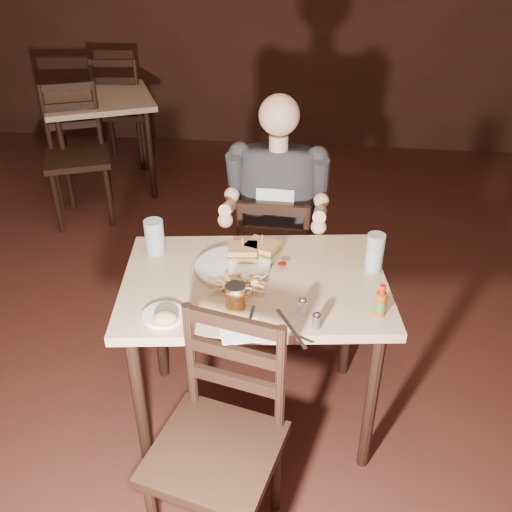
# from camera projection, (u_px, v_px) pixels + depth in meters

# --- Properties ---
(room_shell) EXTENTS (7.00, 7.00, 7.00)m
(room_shell) POSITION_uv_depth(u_px,v_px,m) (173.00, 119.00, 2.03)
(room_shell) COLOR black
(room_shell) RESTS_ON ground
(main_table) EXTENTS (1.14, 0.84, 0.77)m
(main_table) POSITION_uv_depth(u_px,v_px,m) (255.00, 299.00, 2.34)
(main_table) COLOR tan
(main_table) RESTS_ON ground
(bg_table) EXTENTS (1.06, 1.06, 0.77)m
(bg_table) POSITION_uv_depth(u_px,v_px,m) (100.00, 108.00, 4.48)
(bg_table) COLOR tan
(bg_table) RESTS_ON ground
(chair_far) EXTENTS (0.41, 0.45, 0.86)m
(chair_far) POSITION_uv_depth(u_px,v_px,m) (276.00, 261.00, 3.04)
(chair_far) COLOR black
(chair_far) RESTS_ON ground
(chair_near) EXTENTS (0.52, 0.55, 0.91)m
(chair_near) POSITION_uv_depth(u_px,v_px,m) (215.00, 453.00, 1.95)
(chair_near) COLOR black
(chair_near) RESTS_ON ground
(bg_chair_far) EXTENTS (0.50, 0.54, 0.98)m
(bg_chair_far) POSITION_uv_depth(u_px,v_px,m) (124.00, 110.00, 5.04)
(bg_chair_far) COLOR black
(bg_chair_far) RESTS_ON ground
(bg_chair_near) EXTENTS (0.60, 0.62, 0.97)m
(bg_chair_near) POSITION_uv_depth(u_px,v_px,m) (77.00, 158.00, 4.12)
(bg_chair_near) COLOR black
(bg_chair_near) RESTS_ON ground
(diner) EXTENTS (0.52, 0.42, 0.88)m
(diner) POSITION_uv_depth(u_px,v_px,m) (277.00, 187.00, 2.76)
(diner) COLOR #2F2D32
(diner) RESTS_ON chair_far
(dinner_plate) EXTENTS (0.34, 0.34, 0.02)m
(dinner_plate) POSITION_uv_depth(u_px,v_px,m) (233.00, 268.00, 2.34)
(dinner_plate) COLOR white
(dinner_plate) RESTS_ON main_table
(sandwich_left) EXTENTS (0.16, 0.14, 0.11)m
(sandwich_left) POSITION_uv_depth(u_px,v_px,m) (262.00, 244.00, 2.38)
(sandwich_left) COLOR tan
(sandwich_left) RESTS_ON dinner_plate
(sandwich_right) EXTENTS (0.13, 0.11, 0.10)m
(sandwich_right) POSITION_uv_depth(u_px,v_px,m) (243.00, 248.00, 2.36)
(sandwich_right) COLOR tan
(sandwich_right) RESTS_ON dinner_plate
(fries_pile) EXTENTS (0.26, 0.20, 0.04)m
(fries_pile) POSITION_uv_depth(u_px,v_px,m) (236.00, 281.00, 2.21)
(fries_pile) COLOR tan
(fries_pile) RESTS_ON dinner_plate
(ketchup_dollop) EXTENTS (0.04, 0.04, 0.01)m
(ketchup_dollop) POSITION_uv_depth(u_px,v_px,m) (282.00, 264.00, 2.34)
(ketchup_dollop) COLOR maroon
(ketchup_dollop) RESTS_ON dinner_plate
(glass_left) EXTENTS (0.09, 0.09, 0.15)m
(glass_left) POSITION_uv_depth(u_px,v_px,m) (155.00, 237.00, 2.43)
(glass_left) COLOR silver
(glass_left) RESTS_ON main_table
(glass_right) EXTENTS (0.08, 0.08, 0.17)m
(glass_right) POSITION_uv_depth(u_px,v_px,m) (375.00, 253.00, 2.30)
(glass_right) COLOR silver
(glass_right) RESTS_ON main_table
(hot_sauce) EXTENTS (0.05, 0.05, 0.13)m
(hot_sauce) POSITION_uv_depth(u_px,v_px,m) (381.00, 300.00, 2.06)
(hot_sauce) COLOR brown
(hot_sauce) RESTS_ON main_table
(salt_shaker) EXTENTS (0.04, 0.04, 0.06)m
(salt_shaker) POSITION_uv_depth(u_px,v_px,m) (302.00, 306.00, 2.08)
(salt_shaker) COLOR white
(salt_shaker) RESTS_ON main_table
(pepper_shaker) EXTENTS (0.04, 0.04, 0.06)m
(pepper_shaker) POSITION_uv_depth(u_px,v_px,m) (317.00, 321.00, 2.01)
(pepper_shaker) COLOR #38332D
(pepper_shaker) RESTS_ON main_table
(syrup_dispenser) EXTENTS (0.09, 0.09, 0.10)m
(syrup_dispenser) POSITION_uv_depth(u_px,v_px,m) (235.00, 297.00, 2.10)
(syrup_dispenser) COLOR brown
(syrup_dispenser) RESTS_ON main_table
(napkin) EXTENTS (0.18, 0.17, 0.00)m
(napkin) POSITION_uv_depth(u_px,v_px,m) (241.00, 331.00, 2.01)
(napkin) COLOR white
(napkin) RESTS_ON main_table
(knife) EXTENTS (0.12, 0.21, 0.01)m
(knife) POSITION_uv_depth(u_px,v_px,m) (291.00, 328.00, 2.02)
(knife) COLOR silver
(knife) RESTS_ON napkin
(fork) EXTENTS (0.02, 0.15, 0.00)m
(fork) POSITION_uv_depth(u_px,v_px,m) (250.00, 318.00, 2.07)
(fork) COLOR silver
(fork) RESTS_ON napkin
(side_plate) EXTENTS (0.17, 0.17, 0.01)m
(side_plate) POSITION_uv_depth(u_px,v_px,m) (164.00, 316.00, 2.08)
(side_plate) COLOR white
(side_plate) RESTS_ON main_table
(bread_roll) EXTENTS (0.10, 0.08, 0.05)m
(bread_roll) POSITION_uv_depth(u_px,v_px,m) (165.00, 319.00, 2.01)
(bread_roll) COLOR tan
(bread_roll) RESTS_ON side_plate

